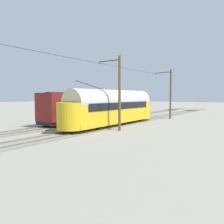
{
  "coord_description": "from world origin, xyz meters",
  "views": [
    {
      "loc": [
        -17.68,
        23.31,
        3.58
      ],
      "look_at": [
        -2.94,
        2.33,
        1.75
      ],
      "focal_mm": 36.04,
      "sensor_mm": 36.0,
      "label": 1
    }
  ],
  "objects_px": {
    "catenary_pole_foreground": "(170,93)",
    "catenary_pole_mid_near": "(119,92)",
    "coach_adjacent": "(81,107)",
    "vintage_streetcar": "(114,107)"
  },
  "relations": [
    {
      "from": "catenary_pole_foreground",
      "to": "catenary_pole_mid_near",
      "type": "distance_m",
      "value": 14.49
    },
    {
      "from": "coach_adjacent",
      "to": "catenary_pole_mid_near",
      "type": "relative_size",
      "value": 1.58
    },
    {
      "from": "catenary_pole_foreground",
      "to": "catenary_pole_mid_near",
      "type": "xyz_separation_m",
      "value": [
        0.0,
        14.49,
        0.0
      ]
    },
    {
      "from": "vintage_streetcar",
      "to": "catenary_pole_foreground",
      "type": "xyz_separation_m",
      "value": [
        -2.53,
        -11.82,
        1.74
      ]
    },
    {
      "from": "vintage_streetcar",
      "to": "catenary_pole_mid_near",
      "type": "bearing_deg",
      "value": 133.4
    },
    {
      "from": "coach_adjacent",
      "to": "catenary_pole_foreground",
      "type": "distance_m",
      "value": 14.38
    },
    {
      "from": "vintage_streetcar",
      "to": "catenary_pole_mid_near",
      "type": "relative_size",
      "value": 2.19
    },
    {
      "from": "vintage_streetcar",
      "to": "coach_adjacent",
      "type": "relative_size",
      "value": 1.39
    },
    {
      "from": "vintage_streetcar",
      "to": "coach_adjacent",
      "type": "bearing_deg",
      "value": 4.38
    },
    {
      "from": "catenary_pole_foreground",
      "to": "catenary_pole_mid_near",
      "type": "bearing_deg",
      "value": 90.0
    }
  ]
}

